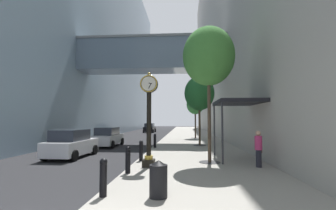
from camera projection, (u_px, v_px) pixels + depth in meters
ground_plane at (164, 138)px, 30.45m from camera, size 110.00×110.00×0.00m
sidewalk_right at (190, 136)px, 33.20m from camera, size 6.84×80.00×0.14m
building_block_left at (82, 25)px, 35.29m from camera, size 24.39×80.00×33.26m
building_block_right at (245, 10)px, 33.76m from camera, size 9.00×80.00×36.02m
street_clock at (149, 114)px, 11.23m from camera, size 0.84×0.55×4.50m
bollard_nearest at (103, 176)px, 6.83m from camera, size 0.22×0.22×1.10m
bollard_second at (128, 159)px, 9.80m from camera, size 0.22×0.22×1.10m
bollard_third at (141, 150)px, 12.76m from camera, size 0.22×0.22×1.10m
bollard_fourth at (149, 144)px, 15.73m from camera, size 0.22×0.22×1.10m
bollard_fifth at (155, 140)px, 18.69m from camera, size 0.22×0.22×1.10m
street_tree_near at (209, 57)px, 12.60m from camera, size 2.75×2.75×7.19m
street_tree_mid_near at (199, 93)px, 20.56m from camera, size 2.60×2.60×6.02m
street_tree_mid_far at (195, 105)px, 28.56m from camera, size 2.11×2.11×5.29m
trash_bin at (158, 178)px, 6.77m from camera, size 0.53×0.53×1.05m
pedestrian_walking at (259, 148)px, 11.06m from camera, size 0.47×0.52×1.70m
storefront_awning at (237, 103)px, 13.45m from camera, size 2.40×3.60×3.30m
car_black_near at (150, 128)px, 43.36m from camera, size 1.99×4.10×1.69m
car_white_mid at (71, 144)px, 14.75m from camera, size 2.16×4.08×1.74m
car_silver_far at (108, 137)px, 20.81m from camera, size 1.95×4.30×1.67m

